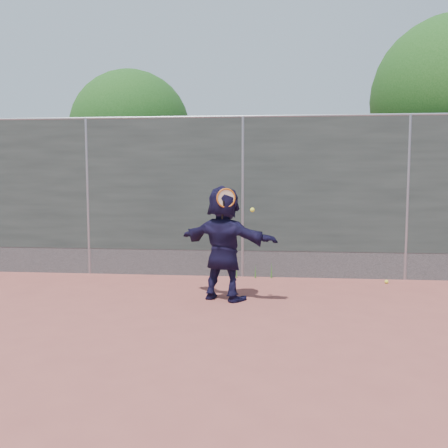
{
  "coord_description": "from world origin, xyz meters",
  "views": [
    {
      "loc": [
        0.57,
        -5.84,
        1.91
      ],
      "look_at": [
        -0.17,
        1.7,
        1.18
      ],
      "focal_mm": 40.0,
      "sensor_mm": 36.0,
      "label": 1
    }
  ],
  "objects": [
    {
      "name": "ball_ground",
      "position": [
        2.59,
        3.11,
        0.03
      ],
      "size": [
        0.07,
        0.07,
        0.07
      ],
      "primitive_type": "sphere",
      "color": "#F3F336",
      "rests_on": "ground"
    },
    {
      "name": "ground",
      "position": [
        0.0,
        0.0,
        0.0
      ],
      "size": [
        80.0,
        80.0,
        0.0
      ],
      "primitive_type": "plane",
      "color": "#9E4C42",
      "rests_on": "ground"
    },
    {
      "name": "player",
      "position": [
        -0.17,
        1.7,
        0.88
      ],
      "size": [
        1.71,
        1.12,
        1.76
      ],
      "primitive_type": "imported",
      "rotation": [
        0.0,
        0.0,
        2.74
      ],
      "color": "black",
      "rests_on": "ground"
    },
    {
      "name": "swing_action",
      "position": [
        -0.09,
        1.51,
        1.55
      ],
      "size": [
        0.56,
        0.15,
        0.51
      ],
      "color": "#CF6113",
      "rests_on": "ground"
    },
    {
      "name": "weed_clump",
      "position": [
        0.29,
        3.38,
        0.13
      ],
      "size": [
        0.68,
        0.07,
        0.3
      ],
      "color": "#387226",
      "rests_on": "ground"
    },
    {
      "name": "tree_left",
      "position": [
        -2.85,
        6.55,
        2.94
      ],
      "size": [
        3.15,
        3.0,
        4.53
      ],
      "color": "#382314",
      "rests_on": "ground"
    },
    {
      "name": "fence",
      "position": [
        -0.0,
        3.5,
        1.58
      ],
      "size": [
        20.0,
        0.06,
        3.03
      ],
      "color": "#38423D",
      "rests_on": "ground"
    }
  ]
}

